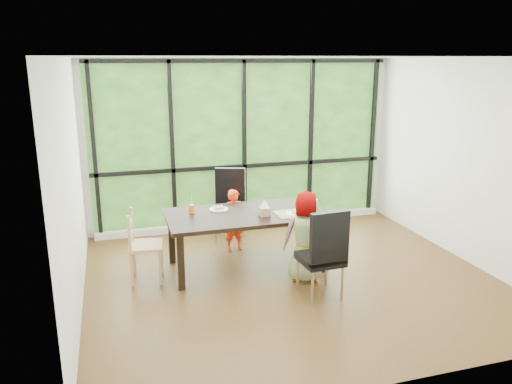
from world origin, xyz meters
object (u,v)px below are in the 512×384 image
green_cup (314,210)px  tissue_box (265,212)px  plate_far (219,209)px  chair_end_beech (146,246)px  orange_cup (192,209)px  chair_window_leather (229,206)px  dining_table (247,240)px  child_toddler (235,220)px  child_older (307,237)px  plate_near (294,214)px  chair_interior_leather (321,252)px  white_mug (314,203)px

green_cup → tissue_box: (-0.63, 0.13, -0.00)m
plate_far → tissue_box: (0.50, -0.41, 0.05)m
chair_end_beech → orange_cup: bearing=-61.5°
chair_end_beech → chair_window_leather: bearing=-42.5°
dining_table → child_toddler: child_toddler is taller
dining_table → child_older: child_older is taller
child_toddler → green_cup: bearing=-58.4°
chair_window_leather → plate_near: size_ratio=5.15×
dining_table → plate_near: size_ratio=9.82×
chair_interior_leather → child_older: (0.02, 0.46, 0.03)m
chair_window_leather → chair_end_beech: bearing=-121.9°
chair_interior_leather → chair_end_beech: bearing=-32.2°
orange_cup → white_mug: (1.65, -0.17, -0.01)m
orange_cup → green_cup: green_cup is taller
child_toddler → plate_far: (-0.31, -0.39, 0.31)m
chair_end_beech → plate_far: 1.06m
tissue_box → chair_window_leather: bearing=97.4°
white_mug → plate_far: bearing=171.4°
dining_table → orange_cup: orange_cup is taller
plate_far → white_mug: (1.28, -0.19, 0.04)m
chair_interior_leather → plate_far: 1.59m
chair_window_leather → plate_near: chair_window_leather is taller
chair_window_leather → plate_near: (0.55, -1.29, 0.22)m
plate_near → green_cup: bearing=-18.1°
child_toddler → plate_far: child_toddler is taller
green_cup → tissue_box: bearing=168.4°
chair_interior_leather → plate_near: size_ratio=5.15×
child_toddler → orange_cup: (-0.68, -0.42, 0.35)m
chair_window_leather → orange_cup: chair_window_leather is taller
chair_window_leather → orange_cup: bearing=-110.7°
white_mug → green_cup: bearing=-113.6°
orange_cup → dining_table: bearing=-17.2°
chair_window_leather → child_toddler: size_ratio=1.20×
green_cup → white_mug: size_ratio=1.17×
child_older → tissue_box: size_ratio=9.03×
dining_table → child_older: (0.61, -0.59, 0.19)m
tissue_box → child_older: bearing=-45.0°
dining_table → plate_near: (0.58, -0.22, 0.38)m
chair_end_beech → child_toddler: (1.30, 0.65, 0.00)m
child_older → plate_near: (-0.03, 0.37, 0.19)m
dining_table → chair_interior_leather: (0.59, -1.05, 0.17)m
plate_near → tissue_box: tissue_box is taller
green_cup → dining_table: bearing=159.7°
green_cup → plate_far: bearing=154.4°
plate_near → white_mug: white_mug is taller
chair_end_beech → plate_near: size_ratio=4.29×
dining_table → chair_end_beech: bearing=-179.1°
plate_far → plate_near: (0.89, -0.46, -0.00)m
child_older → orange_cup: child_older is taller
chair_end_beech → orange_cup: chair_end_beech is taller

